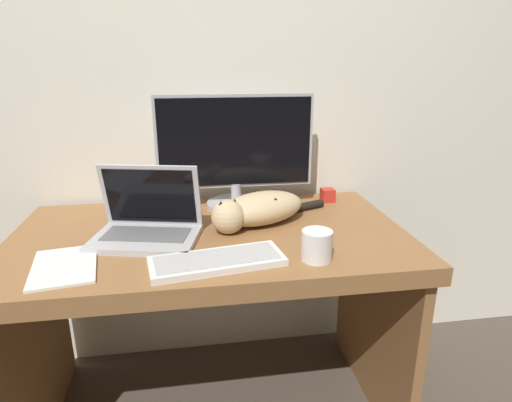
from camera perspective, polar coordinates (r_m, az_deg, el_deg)
wall_back at (r=1.83m, az=-7.50°, el=16.97°), size 6.40×0.06×2.60m
desk at (r=1.57m, az=-5.93°, el=-9.90°), size 1.35×0.76×0.77m
monitor at (r=1.69m, az=-2.76°, el=6.50°), size 0.61×0.24×0.45m
laptop at (r=1.46m, az=-14.33°, el=-3.10°), size 0.38×0.30×0.24m
external_keyboard at (r=1.26m, az=-5.21°, el=-7.95°), size 0.41×0.21×0.02m
cat at (r=1.54m, az=0.18°, el=-1.02°), size 0.47×0.30×0.12m
coffee_mug at (r=1.28m, az=8.11°, el=-5.88°), size 0.09×0.09×0.09m
paper_notepad at (r=1.36m, az=-24.21°, el=-7.94°), size 0.21×0.28×0.01m
small_toy at (r=1.82m, az=9.52°, el=0.78°), size 0.05×0.05×0.05m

